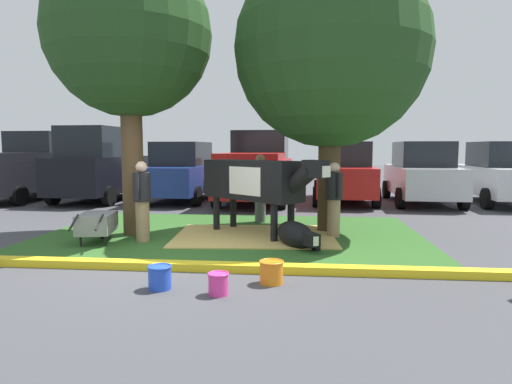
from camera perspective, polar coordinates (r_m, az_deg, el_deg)
ground_plane at (r=7.49m, az=-10.13°, el=-8.50°), size 80.00×80.00×0.00m
grass_island at (r=9.40m, az=-3.11°, el=-5.44°), size 7.83×5.19×0.02m
curb_yellow at (r=6.76m, az=-6.73°, el=-9.48°), size 9.03×0.24×0.12m
hay_bedding at (r=9.14m, az=-0.19°, el=-5.65°), size 3.36×2.62×0.04m
shade_tree_left at (r=9.81m, az=-15.97°, el=18.73°), size 3.34×3.34×5.78m
shade_tree_right at (r=9.90m, az=9.61°, el=17.42°), size 4.09×4.09×5.92m
cow_holstein at (r=9.12m, az=-0.06°, el=1.45°), size 2.64×2.30×1.61m
calf_lying at (r=8.18m, az=5.15°, el=-5.50°), size 0.95×1.29×0.48m
person_handler at (r=8.83m, az=-14.40°, el=-0.89°), size 0.34×0.53×1.57m
person_visitor_near at (r=10.77m, az=0.56°, el=0.75°), size 0.51×0.34×1.67m
person_visitor_far at (r=9.11m, az=9.97°, el=-0.72°), size 0.34×0.50×1.54m
wheelbarrow at (r=9.01m, az=-19.70°, el=-3.82°), size 0.78×1.62×0.63m
bucket_blue at (r=5.98m, az=-12.24°, el=-10.59°), size 0.32×0.32×0.31m
bucket_pink at (r=5.65m, az=-4.85°, el=-11.58°), size 0.27×0.27×0.28m
bucket_orange at (r=6.07m, az=1.99°, el=-10.17°), size 0.34×0.34×0.31m
pickup_truck_black at (r=17.87m, az=-27.27°, el=2.79°), size 2.40×5.48×2.42m
suv_black at (r=16.33m, az=-19.09°, el=3.44°), size 2.28×4.68×2.52m
sedan_blue at (r=15.57m, az=-9.43°, el=2.53°), size 2.17×4.47×2.02m
pickup_truck_maroon at (r=15.09m, az=0.18°, el=3.00°), size 2.40×5.48×2.42m
sedan_red at (r=15.20m, az=11.23°, el=2.42°), size 2.17×4.47×2.02m
sedan_silver at (r=15.51m, az=20.48°, el=2.23°), size 2.17×4.47×2.02m
hatchback_white at (r=16.45m, az=28.93°, el=2.06°), size 2.17×4.47×2.02m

